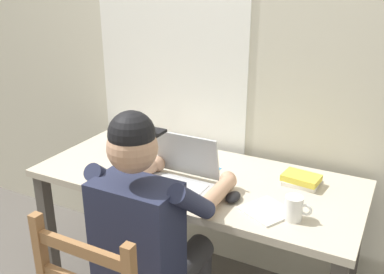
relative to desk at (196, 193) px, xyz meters
The scene contains 11 objects.
back_wall 0.77m from the desk, 90.80° to the left, with size 6.00×0.08×2.60m.
desk is the anchor object (origin of this frame).
seated_person 0.42m from the desk, 89.19° to the right, with size 0.50×0.60×1.24m.
laptop 0.20m from the desk, 101.87° to the right, with size 0.33×0.28×0.23m.
computer_mouse 0.32m from the desk, 30.23° to the right, with size 0.06×0.10×0.03m, color black.
coffee_mug_white 0.58m from the desk, 18.63° to the right, with size 0.11×0.07×0.10m.
coffee_mug_dark 0.56m from the desk, 168.71° to the left, with size 0.12×0.08×0.09m.
book_stack_main 0.33m from the desk, 167.95° to the left, with size 0.18×0.15×0.04m.
book_stack_side 0.52m from the desk, 16.54° to the left, with size 0.18×0.15×0.05m.
paper_pile_near_laptop 0.46m from the desk, 22.35° to the right, with size 0.18×0.18×0.01m, color white.
landscape_photo_print 0.13m from the desk, 83.35° to the left, with size 0.13×0.09×0.00m, color teal.
Camera 1 is at (0.87, -1.71, 1.69)m, focal length 40.31 mm.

